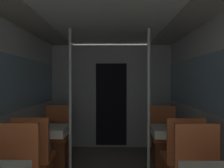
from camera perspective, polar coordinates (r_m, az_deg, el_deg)
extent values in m
cube|color=silver|center=(3.10, 23.28, -5.12)|extent=(0.05, 6.49, 2.13)
cube|color=#7A9EB7|center=(3.08, 23.09, 0.14)|extent=(0.03, 5.97, 0.74)
cube|color=silver|center=(2.97, -0.98, 16.39)|extent=(2.54, 6.49, 0.04)
cube|color=#999993|center=(3.17, -20.86, 14.68)|extent=(0.46, 6.23, 0.03)
cube|color=#999993|center=(3.11, 19.32, 14.96)|extent=(0.46, 6.23, 0.03)
cube|color=gray|center=(5.25, -0.16, -2.76)|extent=(2.49, 0.08, 2.13)
cube|color=black|center=(5.21, -0.17, -4.66)|extent=(0.64, 0.01, 1.70)
cube|color=#C66033|center=(2.75, -20.86, -13.40)|extent=(0.44, 0.04, 0.49)
cylinder|color=#B7B7BC|center=(3.84, -14.63, -14.79)|extent=(0.11, 0.11, 0.68)
cube|color=#93704C|center=(3.76, -14.64, -9.66)|extent=(0.55, 0.55, 0.02)
cube|color=white|center=(3.77, -14.64, -10.29)|extent=(0.59, 0.59, 0.11)
cube|color=#C66033|center=(3.34, -17.08, -15.67)|extent=(0.44, 0.44, 0.05)
cube|color=#C66033|center=(3.09, -18.26, -11.84)|extent=(0.44, 0.04, 0.49)
cube|color=brown|center=(4.36, -12.75, -14.92)|extent=(0.37, 0.37, 0.41)
cube|color=#C66033|center=(4.30, -12.76, -11.96)|extent=(0.44, 0.44, 0.05)
cube|color=#C66033|center=(4.44, -12.15, -8.00)|extent=(0.44, 0.04, 0.49)
cylinder|color=silver|center=(3.64, -9.56, -4.25)|extent=(0.04, 0.04, 2.13)
cube|color=#C66033|center=(2.69, 18.85, -13.71)|extent=(0.44, 0.04, 0.49)
cylinder|color=#B7B7BC|center=(3.79, 13.56, -14.96)|extent=(0.11, 0.11, 0.68)
cube|color=#93704C|center=(3.72, 13.57, -9.78)|extent=(0.55, 0.55, 0.02)
cube|color=white|center=(3.72, 13.57, -10.41)|extent=(0.59, 0.59, 0.11)
cube|color=#C66033|center=(3.29, 15.63, -15.91)|extent=(0.44, 0.44, 0.05)
cube|color=#C66033|center=(3.03, 16.63, -12.05)|extent=(0.44, 0.04, 0.49)
cube|color=brown|center=(4.32, 11.99, -15.06)|extent=(0.37, 0.37, 0.41)
cube|color=#C66033|center=(4.26, 12.00, -12.07)|extent=(0.44, 0.44, 0.05)
cube|color=#C66033|center=(4.41, 11.49, -8.07)|extent=(0.44, 0.04, 0.49)
cylinder|color=silver|center=(3.61, 8.38, -4.28)|extent=(0.04, 0.04, 2.13)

